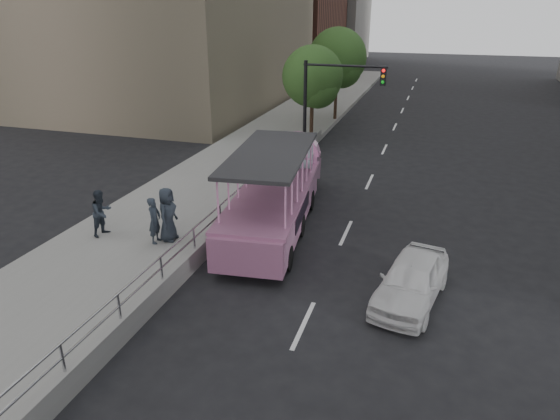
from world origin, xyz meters
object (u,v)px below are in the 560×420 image
object	(u,v)px
car	(411,280)
street_tree_near	(314,79)
duck_boat	(278,193)
parking_sign	(261,167)
pedestrian_far	(167,214)
traffic_signal	(328,96)
street_tree_far	(339,60)
pedestrian_near	(155,220)
pedestrian_mid	(102,213)

from	to	relation	value
car	street_tree_near	distance (m)	17.57
duck_boat	parking_sign	size ratio (longest dim) A/B	3.94
street_tree_near	pedestrian_far	bearing A→B (deg)	-94.91
traffic_signal	street_tree_near	size ratio (longest dim) A/B	0.91
street_tree_near	traffic_signal	bearing A→B (deg)	-65.02
street_tree_near	street_tree_far	distance (m)	6.02
pedestrian_near	parking_sign	distance (m)	5.57
traffic_signal	pedestrian_mid	bearing A→B (deg)	-114.00
pedestrian_near	street_tree_near	bearing A→B (deg)	-11.00
car	pedestrian_far	world-z (taller)	pedestrian_far
duck_boat	street_tree_near	size ratio (longest dim) A/B	1.70
street_tree_near	parking_sign	bearing A→B (deg)	-88.26
car	street_tree_near	size ratio (longest dim) A/B	0.68
duck_boat	pedestrian_far	distance (m)	4.31
pedestrian_near	street_tree_near	world-z (taller)	street_tree_near
duck_boat	car	size ratio (longest dim) A/B	2.51
car	pedestrian_near	world-z (taller)	pedestrian_near
pedestrian_mid	parking_sign	xyz separation A→B (m)	(3.98, 5.22, 0.45)
parking_sign	traffic_signal	distance (m)	7.01
car	traffic_signal	world-z (taller)	traffic_signal
street_tree_far	street_tree_near	bearing A→B (deg)	-91.91
traffic_signal	street_tree_far	xyz separation A→B (m)	(-1.40, 9.43, 0.81)
parking_sign	pedestrian_mid	bearing A→B (deg)	-127.30
car	pedestrian_mid	distance (m)	10.56
duck_boat	street_tree_far	size ratio (longest dim) A/B	1.50
car	street_tree_near	xyz separation A→B (m)	(-6.86, 15.86, 3.16)
car	pedestrian_near	distance (m)	8.50
parking_sign	pedestrian_far	bearing A→B (deg)	-107.95
pedestrian_near	street_tree_far	xyz separation A→B (m)	(1.81, 21.25, 3.21)
street_tree_near	street_tree_far	size ratio (longest dim) A/B	0.89
pedestrian_near	pedestrian_mid	bearing A→B (deg)	85.47
pedestrian_far	street_tree_near	size ratio (longest dim) A/B	0.33
parking_sign	street_tree_near	xyz separation A→B (m)	(-0.30, 10.04, 2.25)
street_tree_near	pedestrian_mid	bearing A→B (deg)	-103.53
duck_boat	pedestrian_far	size ratio (longest dim) A/B	5.17
traffic_signal	street_tree_far	bearing A→B (deg)	98.43
car	street_tree_far	xyz separation A→B (m)	(-6.66, 21.86, 3.65)
pedestrian_far	parking_sign	xyz separation A→B (m)	(1.59, 4.90, 0.34)
parking_sign	car	bearing A→B (deg)	-41.60
pedestrian_mid	car	bearing A→B (deg)	-81.88
pedestrian_mid	pedestrian_far	distance (m)	2.41
duck_boat	pedestrian_near	bearing A→B (deg)	-132.43
pedestrian_near	traffic_signal	bearing A→B (deg)	-20.16
traffic_signal	pedestrian_far	bearing A→B (deg)	-104.04
parking_sign	traffic_signal	world-z (taller)	traffic_signal
street_tree_near	pedestrian_near	bearing A→B (deg)	-96.02
duck_boat	pedestrian_far	world-z (taller)	duck_boat
pedestrian_near	parking_sign	size ratio (longest dim) A/B	0.65
pedestrian_mid	duck_boat	bearing A→B (deg)	-44.84
pedestrian_mid	pedestrian_far	bearing A→B (deg)	-70.96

